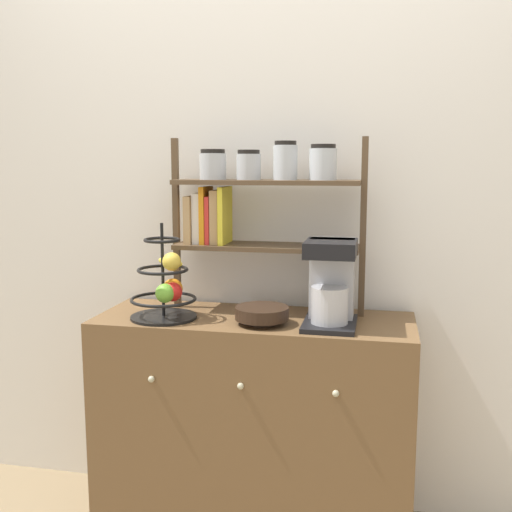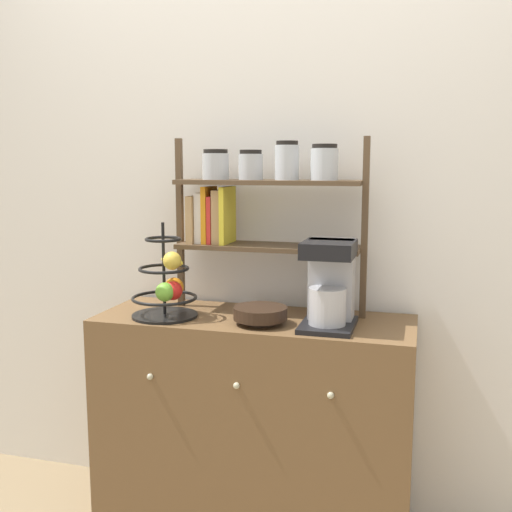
{
  "view_description": "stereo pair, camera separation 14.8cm",
  "coord_description": "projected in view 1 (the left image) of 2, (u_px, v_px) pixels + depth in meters",
  "views": [
    {
      "loc": [
        0.47,
        -1.97,
        1.45
      ],
      "look_at": [
        0.01,
        0.22,
        1.11
      ],
      "focal_mm": 42.0,
      "sensor_mm": 36.0,
      "label": 1
    },
    {
      "loc": [
        0.61,
        -1.93,
        1.45
      ],
      "look_at": [
        0.01,
        0.22,
        1.11
      ],
      "focal_mm": 42.0,
      "sensor_mm": 36.0,
      "label": 2
    }
  ],
  "objects": [
    {
      "name": "shelf_hutch",
      "position": [
        251.0,
        199.0,
        2.35
      ],
      "size": [
        0.77,
        0.2,
        0.69
      ],
      "color": "brown",
      "rests_on": "sideboard"
    },
    {
      "name": "fruit_stand",
      "position": [
        166.0,
        287.0,
        2.27
      ],
      "size": [
        0.25,
        0.25,
        0.37
      ],
      "color": "black",
      "rests_on": "sideboard"
    },
    {
      "name": "sideboard",
      "position": [
        254.0,
        424.0,
        2.37
      ],
      "size": [
        1.22,
        0.46,
        0.87
      ],
      "color": "brown",
      "rests_on": "ground_plane"
    },
    {
      "name": "wall_back",
      "position": [
        267.0,
        201.0,
        2.49
      ],
      "size": [
        7.0,
        0.05,
        2.6
      ],
      "primitive_type": "cube",
      "color": "silver",
      "rests_on": "ground_plane"
    },
    {
      "name": "coffee_maker",
      "position": [
        331.0,
        282.0,
        2.18
      ],
      "size": [
        0.19,
        0.26,
        0.32
      ],
      "color": "black",
      "rests_on": "sideboard"
    },
    {
      "name": "wooden_bowl",
      "position": [
        262.0,
        314.0,
        2.2
      ],
      "size": [
        0.2,
        0.2,
        0.07
      ],
      "color": "black",
      "rests_on": "sideboard"
    }
  ]
}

